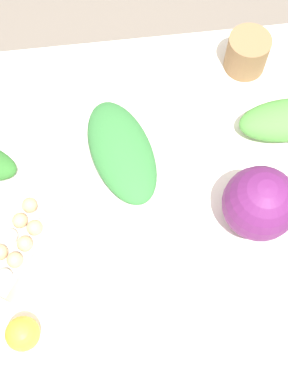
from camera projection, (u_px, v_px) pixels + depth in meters
ground_plane at (144, 266)px, 2.05m from camera, size 8.00×8.00×0.00m
dining_table at (144, 206)px, 1.48m from camera, size 1.40×1.02×0.70m
cabbage_purple at (260, 204)px, 1.29m from camera, size 0.19×0.19×0.19m
egg_carton at (20, 244)px, 1.31m from camera, size 0.22×0.27×0.09m
paper_bag at (247, 53)px, 1.51m from camera, size 0.12×0.12×0.11m
greens_bunch_beet_tops at (122, 152)px, 1.42m from camera, size 0.23×0.35×0.07m
greens_bunch_kale at (288, 120)px, 1.44m from camera, size 0.27×0.13×0.08m
orange_4 at (23, 334)px, 1.22m from camera, size 0.08×0.08×0.08m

